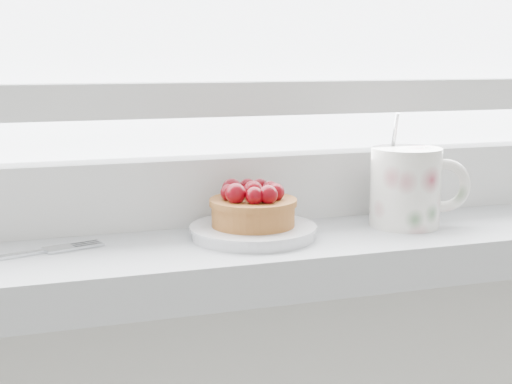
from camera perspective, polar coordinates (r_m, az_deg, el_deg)
name	(u,v)px	position (r m, az deg, el deg)	size (l,w,h in m)	color
saucer	(253,231)	(0.69, -0.23, -3.17)	(0.12, 0.12, 0.01)	silver
raspberry_tart	(253,206)	(0.69, -0.26, -1.13)	(0.08, 0.08, 0.04)	brown
floral_mug	(408,185)	(0.75, 12.07, 0.52)	(0.11, 0.09, 0.12)	white
fork	(10,256)	(0.66, -19.11, -4.87)	(0.17, 0.06, 0.00)	silver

